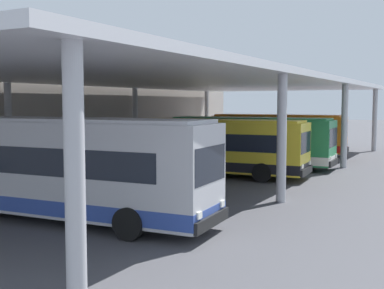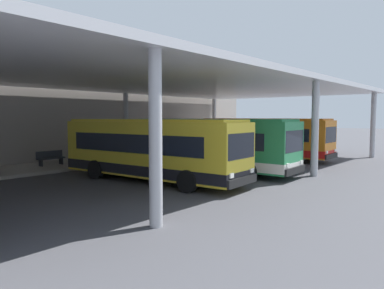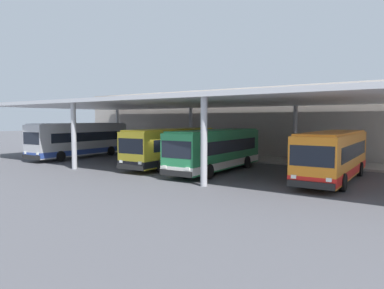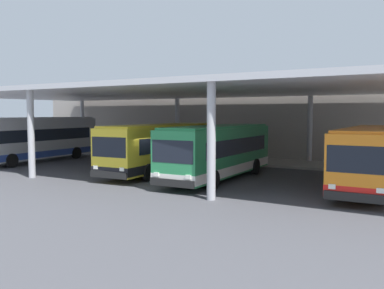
{
  "view_description": "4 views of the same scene",
  "coord_description": "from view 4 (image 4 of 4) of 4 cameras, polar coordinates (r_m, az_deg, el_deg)",
  "views": [
    {
      "loc": [
        -25.58,
        -8.92,
        4.08
      ],
      "look_at": [
        0.0,
        5.06,
        1.62
      ],
      "focal_mm": 46.11,
      "sensor_mm": 36.0,
      "label": 1
    },
    {
      "loc": [
        -13.78,
        -10.24,
        3.28
      ],
      "look_at": [
        2.63,
        3.42,
        1.68
      ],
      "focal_mm": 34.32,
      "sensor_mm": 36.0,
      "label": 2
    },
    {
      "loc": [
        17.39,
        -19.62,
        3.97
      ],
      "look_at": [
        0.57,
        4.21,
        1.85
      ],
      "focal_mm": 32.62,
      "sensor_mm": 36.0,
      "label": 3
    },
    {
      "loc": [
        14.92,
        -18.56,
        3.88
      ],
      "look_at": [
        0.83,
        4.63,
        1.83
      ],
      "focal_mm": 38.49,
      "sensor_mm": 36.0,
      "label": 4
    }
  ],
  "objects": [
    {
      "name": "ground_plane",
      "position": [
        24.13,
        -7.44,
        -4.96
      ],
      "size": [
        200.0,
        200.0,
        0.0
      ],
      "primitive_type": "plane",
      "color": "#47474C"
    },
    {
      "name": "platform_kerb",
      "position": [
        33.99,
        5.05,
        -2.09
      ],
      "size": [
        42.0,
        4.5,
        0.18
      ],
      "primitive_type": "cube",
      "color": "#A39E93",
      "rests_on": "ground"
    },
    {
      "name": "station_building_facade",
      "position": [
        36.73,
        7.33,
        3.96
      ],
      "size": [
        48.0,
        1.6,
        7.34
      ],
      "primitive_type": "cube",
      "color": "#ADA399",
      "rests_on": "ground"
    },
    {
      "name": "canopy_shelter",
      "position": [
        28.35,
        -0.53,
        7.22
      ],
      "size": [
        40.0,
        17.0,
        5.55
      ],
      "color": "silver",
      "rests_on": "ground"
    },
    {
      "name": "bus_nearest_bay",
      "position": [
        35.36,
        -20.67,
        0.74
      ],
      "size": [
        3.28,
        11.47,
        3.57
      ],
      "color": "#B7B7BC",
      "rests_on": "ground"
    },
    {
      "name": "bus_second_bay",
      "position": [
        26.99,
        -4.49,
        -0.41
      ],
      "size": [
        3.19,
        10.67,
        3.17
      ],
      "color": "yellow",
      "rests_on": "ground"
    },
    {
      "name": "bus_middle_bay",
      "position": [
        24.27,
        3.73,
        -0.94
      ],
      "size": [
        3.0,
        10.62,
        3.17
      ],
      "color": "#28844C",
      "rests_on": "ground"
    },
    {
      "name": "bus_far_bay",
      "position": [
        22.71,
        23.62,
        -1.65
      ],
      "size": [
        2.92,
        10.59,
        3.17
      ],
      "color": "orange",
      "rests_on": "ground"
    },
    {
      "name": "bench_waiting",
      "position": [
        34.7,
        2.8,
        -1.0
      ],
      "size": [
        1.8,
        0.45,
        0.92
      ],
      "color": "#383D47",
      "rests_on": "platform_kerb"
    }
  ]
}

